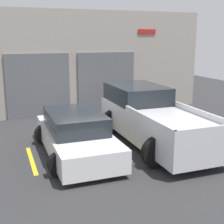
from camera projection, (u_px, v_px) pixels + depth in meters
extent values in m
plane|color=#2D2D30|center=(98.00, 132.00, 11.71)|extent=(28.00, 28.00, 0.00)
cube|color=#9E9389|center=(76.00, 63.00, 14.18)|extent=(12.37, 0.60, 4.64)
cube|color=#595B60|center=(38.00, 86.00, 13.49)|extent=(2.72, 0.08, 2.79)
cube|color=#595B60|center=(106.00, 83.00, 14.54)|extent=(2.72, 0.08, 2.79)
cube|color=#B21E19|center=(147.00, 32.00, 14.69)|extent=(0.90, 0.03, 0.22)
cube|color=silver|center=(155.00, 124.00, 10.20)|extent=(1.91, 5.42, 0.91)
cube|color=#1E2328|center=(137.00, 94.00, 11.38)|extent=(1.76, 2.44, 0.61)
cube|color=silver|center=(148.00, 119.00, 8.65)|extent=(0.08, 2.98, 0.18)
cube|color=silver|center=(203.00, 114.00, 9.27)|extent=(0.08, 2.98, 0.18)
cube|color=silver|center=(208.00, 130.00, 7.63)|extent=(1.91, 0.08, 0.18)
cylinder|color=black|center=(113.00, 121.00, 11.51)|extent=(0.87, 0.22, 0.87)
cylinder|color=black|center=(154.00, 117.00, 12.08)|extent=(0.87, 0.22, 0.87)
cylinder|color=black|center=(157.00, 152.00, 8.44)|extent=(0.87, 0.22, 0.87)
cylinder|color=black|center=(209.00, 145.00, 9.01)|extent=(0.87, 0.22, 0.87)
cube|color=white|center=(76.00, 140.00, 9.35)|extent=(1.73, 4.33, 0.62)
cube|color=#1E2328|center=(75.00, 121.00, 9.32)|extent=(1.52, 2.38, 0.53)
cylinder|color=black|center=(44.00, 134.00, 10.36)|extent=(0.65, 0.22, 0.65)
cylinder|color=black|center=(88.00, 130.00, 10.87)|extent=(0.65, 0.22, 0.65)
cylinder|color=black|center=(60.00, 164.00, 7.91)|extent=(0.65, 0.22, 0.65)
cylinder|color=black|center=(116.00, 157.00, 8.42)|extent=(0.65, 0.22, 0.65)
cube|color=gold|center=(32.00, 160.00, 9.01)|extent=(0.12, 2.20, 0.01)
cube|color=gold|center=(117.00, 149.00, 9.91)|extent=(0.12, 2.20, 0.01)
cube|color=gold|center=(189.00, 140.00, 10.81)|extent=(0.12, 2.20, 0.01)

